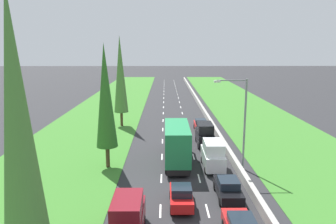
{
  "coord_description": "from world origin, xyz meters",
  "views": [
    {
      "loc": [
        -1.37,
        -0.85,
        11.91
      ],
      "look_at": [
        -0.91,
        53.25,
        0.98
      ],
      "focal_mm": 34.3,
      "sensor_mm": 36.0,
      "label": 1
    }
  ],
  "objects_px": {
    "poplar_tree_nearest": "(19,140)",
    "poplar_tree_third": "(120,75)",
    "red_hatchback_centre_lane": "(181,196)",
    "green_box_truck_centre_lane": "(177,142)",
    "maroon_van_left_lane": "(128,218)",
    "poplar_tree_second": "(105,96)",
    "black_van_right_lane": "(205,134)",
    "white_sedan_centre_lane_fifth": "(174,131)",
    "street_light_mast": "(241,118)",
    "black_sedan_right_lane": "(228,188)",
    "white_van_right_lane": "(213,155)",
    "red_hatchback_right_lane": "(200,125)"
  },
  "relations": [
    {
      "from": "white_van_right_lane",
      "to": "poplar_tree_third",
      "type": "relative_size",
      "value": 0.36
    },
    {
      "from": "white_sedan_centre_lane_fifth",
      "to": "red_hatchback_right_lane",
      "type": "distance_m",
      "value": 5.29
    },
    {
      "from": "black_sedan_right_lane",
      "to": "white_sedan_centre_lane_fifth",
      "type": "bearing_deg",
      "value": 102.17
    },
    {
      "from": "maroon_van_left_lane",
      "to": "poplar_tree_third",
      "type": "bearing_deg",
      "value": 98.33
    },
    {
      "from": "white_van_right_lane",
      "to": "black_van_right_lane",
      "type": "height_order",
      "value": "same"
    },
    {
      "from": "black_van_right_lane",
      "to": "red_hatchback_right_lane",
      "type": "xyz_separation_m",
      "value": [
        0.27,
        7.23,
        -0.56
      ]
    },
    {
      "from": "poplar_tree_third",
      "to": "white_van_right_lane",
      "type": "bearing_deg",
      "value": -57.22
    },
    {
      "from": "white_van_right_lane",
      "to": "green_box_truck_centre_lane",
      "type": "bearing_deg",
      "value": 154.32
    },
    {
      "from": "white_sedan_centre_lane_fifth",
      "to": "street_light_mast",
      "type": "height_order",
      "value": "street_light_mast"
    },
    {
      "from": "black_van_right_lane",
      "to": "poplar_tree_second",
      "type": "bearing_deg",
      "value": -145.49
    },
    {
      "from": "green_box_truck_centre_lane",
      "to": "street_light_mast",
      "type": "distance_m",
      "value": 7.16
    },
    {
      "from": "white_van_right_lane",
      "to": "red_hatchback_right_lane",
      "type": "distance_m",
      "value": 14.94
    },
    {
      "from": "green_box_truck_centre_lane",
      "to": "black_sedan_right_lane",
      "type": "distance_m",
      "value": 9.14
    },
    {
      "from": "red_hatchback_centre_lane",
      "to": "poplar_tree_third",
      "type": "relative_size",
      "value": 0.28
    },
    {
      "from": "white_sedan_centre_lane_fifth",
      "to": "poplar_tree_second",
      "type": "distance_m",
      "value": 14.57
    },
    {
      "from": "poplar_tree_nearest",
      "to": "poplar_tree_third",
      "type": "height_order",
      "value": "poplar_tree_nearest"
    },
    {
      "from": "red_hatchback_right_lane",
      "to": "street_light_mast",
      "type": "distance_m",
      "value": 15.96
    },
    {
      "from": "red_hatchback_centre_lane",
      "to": "green_box_truck_centre_lane",
      "type": "xyz_separation_m",
      "value": [
        -0.01,
        9.57,
        1.35
      ]
    },
    {
      "from": "red_hatchback_centre_lane",
      "to": "poplar_tree_second",
      "type": "height_order",
      "value": "poplar_tree_second"
    },
    {
      "from": "black_sedan_right_lane",
      "to": "green_box_truck_centre_lane",
      "type": "bearing_deg",
      "value": 115.1
    },
    {
      "from": "poplar_tree_nearest",
      "to": "poplar_tree_third",
      "type": "distance_m",
      "value": 35.9
    },
    {
      "from": "black_sedan_right_lane",
      "to": "black_van_right_lane",
      "type": "bearing_deg",
      "value": 90.67
    },
    {
      "from": "black_sedan_right_lane",
      "to": "poplar_tree_nearest",
      "type": "bearing_deg",
      "value": -133.11
    },
    {
      "from": "black_van_right_lane",
      "to": "poplar_tree_third",
      "type": "bearing_deg",
      "value": 138.85
    },
    {
      "from": "black_van_right_lane",
      "to": "poplar_tree_third",
      "type": "height_order",
      "value": "poplar_tree_third"
    },
    {
      "from": "red_hatchback_right_lane",
      "to": "poplar_tree_second",
      "type": "relative_size",
      "value": 0.31
    },
    {
      "from": "black_sedan_right_lane",
      "to": "poplar_tree_second",
      "type": "relative_size",
      "value": 0.36
    },
    {
      "from": "poplar_tree_second",
      "to": "poplar_tree_third",
      "type": "relative_size",
      "value": 0.9
    },
    {
      "from": "white_van_right_lane",
      "to": "poplar_tree_second",
      "type": "distance_m",
      "value": 12.07
    },
    {
      "from": "black_sedan_right_lane",
      "to": "maroon_van_left_lane",
      "type": "bearing_deg",
      "value": -142.98
    },
    {
      "from": "black_van_right_lane",
      "to": "poplar_tree_third",
      "type": "distance_m",
      "value": 16.71
    },
    {
      "from": "white_sedan_centre_lane_fifth",
      "to": "poplar_tree_second",
      "type": "xyz_separation_m",
      "value": [
        -6.96,
        -11.06,
        6.44
      ]
    },
    {
      "from": "maroon_van_left_lane",
      "to": "white_van_right_lane",
      "type": "xyz_separation_m",
      "value": [
        7.11,
        12.03,
        0.0
      ]
    },
    {
      "from": "maroon_van_left_lane",
      "to": "poplar_tree_nearest",
      "type": "xyz_separation_m",
      "value": [
        -3.48,
        -6.03,
        6.86
      ]
    },
    {
      "from": "red_hatchback_right_lane",
      "to": "poplar_tree_third",
      "type": "distance_m",
      "value": 14.11
    },
    {
      "from": "poplar_tree_second",
      "to": "black_sedan_right_lane",
      "type": "bearing_deg",
      "value": -32.29
    },
    {
      "from": "red_hatchback_centre_lane",
      "to": "poplar_tree_third",
      "type": "bearing_deg",
      "value": 107.16
    },
    {
      "from": "maroon_van_left_lane",
      "to": "poplar_tree_third",
      "type": "relative_size",
      "value": 0.36
    },
    {
      "from": "white_sedan_centre_lane_fifth",
      "to": "poplar_tree_third",
      "type": "bearing_deg",
      "value": 140.97
    },
    {
      "from": "green_box_truck_centre_lane",
      "to": "white_sedan_centre_lane_fifth",
      "type": "xyz_separation_m",
      "value": [
        -0.03,
        9.72,
        -1.37
      ]
    },
    {
      "from": "green_box_truck_centre_lane",
      "to": "street_light_mast",
      "type": "bearing_deg",
      "value": -17.58
    },
    {
      "from": "green_box_truck_centre_lane",
      "to": "poplar_tree_third",
      "type": "xyz_separation_m",
      "value": [
        -7.92,
        16.11,
        5.73
      ]
    },
    {
      "from": "maroon_van_left_lane",
      "to": "green_box_truck_centre_lane",
      "type": "bearing_deg",
      "value": 75.53
    },
    {
      "from": "red_hatchback_right_lane",
      "to": "poplar_tree_second",
      "type": "xyz_separation_m",
      "value": [
        -10.93,
        -14.56,
        6.41
      ]
    },
    {
      "from": "red_hatchback_centre_lane",
      "to": "poplar_tree_nearest",
      "type": "relative_size",
      "value": 0.27
    },
    {
      "from": "white_sedan_centre_lane_fifth",
      "to": "poplar_tree_second",
      "type": "bearing_deg",
      "value": -122.2
    },
    {
      "from": "poplar_tree_third",
      "to": "black_van_right_lane",
      "type": "bearing_deg",
      "value": -41.15
    },
    {
      "from": "red_hatchback_centre_lane",
      "to": "white_sedan_centre_lane_fifth",
      "type": "xyz_separation_m",
      "value": [
        -0.04,
        19.28,
        -0.02
      ]
    },
    {
      "from": "poplar_tree_third",
      "to": "poplar_tree_nearest",
      "type": "bearing_deg",
      "value": -88.57
    },
    {
      "from": "green_box_truck_centre_lane",
      "to": "street_light_mast",
      "type": "relative_size",
      "value": 1.04
    }
  ]
}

